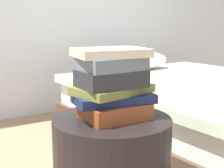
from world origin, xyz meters
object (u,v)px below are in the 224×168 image
(bed, at_px, (210,113))
(book_cream, at_px, (110,52))
(book_rust, at_px, (115,111))
(book_olive, at_px, (112,89))
(book_slate, at_px, (112,64))
(book_charcoal, at_px, (111,78))
(book_navy, at_px, (113,98))

(bed, xyz_separation_m, book_cream, (-1.18, -0.52, 0.54))
(book_cream, bearing_deg, book_rust, -61.54)
(book_rust, bearing_deg, book_olive, 84.67)
(book_olive, distance_m, book_slate, 0.10)
(book_cream, bearing_deg, bed, 33.76)
(book_rust, bearing_deg, book_slate, 177.49)
(book_rust, height_order, book_charcoal, book_charcoal)
(book_charcoal, bearing_deg, book_cream, 68.53)
(bed, height_order, book_rust, bed)
(book_navy, distance_m, book_charcoal, 0.08)
(bed, height_order, book_olive, book_olive)
(book_navy, xyz_separation_m, book_olive, (0.00, 0.01, 0.03))
(bed, distance_m, book_navy, 1.34)
(book_navy, height_order, book_charcoal, book_charcoal)
(bed, bearing_deg, book_charcoal, -157.93)
(bed, xyz_separation_m, book_navy, (-1.17, -0.52, 0.37))
(book_olive, height_order, book_slate, book_slate)
(bed, height_order, book_cream, book_cream)
(book_rust, distance_m, book_cream, 0.22)
(book_olive, bearing_deg, book_charcoal, -143.96)
(bed, relative_size, book_navy, 7.02)
(book_slate, bearing_deg, book_navy, 36.66)
(book_charcoal, relative_size, book_cream, 0.90)
(book_navy, xyz_separation_m, book_cream, (-0.01, 0.01, 0.17))
(book_rust, bearing_deg, book_charcoal, 170.03)
(bed, relative_size, book_charcoal, 8.77)
(bed, distance_m, book_rust, 1.33)
(book_navy, bearing_deg, book_cream, 136.41)
(book_charcoal, xyz_separation_m, book_cream, (0.01, 0.02, 0.09))
(book_cream, bearing_deg, book_slate, -96.28)
(book_navy, height_order, book_cream, book_cream)
(book_rust, relative_size, book_cream, 0.89)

